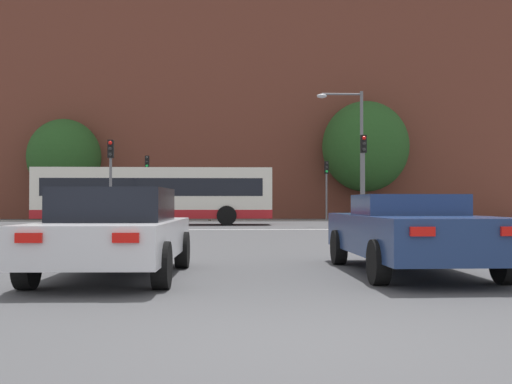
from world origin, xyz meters
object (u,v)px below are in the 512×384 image
traffic_light_far_right (326,180)px  pedestrian_walking_east (210,204)px  bus_crossing_lead (155,195)px  traffic_light_near_right (364,166)px  car_roadster_right (410,232)px  traffic_light_near_left (111,169)px  pedestrian_waiting (127,204)px  street_lamp_junction (353,142)px  traffic_light_far_left (147,177)px  car_saloon_left (115,231)px

traffic_light_far_right → pedestrian_walking_east: (-7.52, -0.44, -1.53)m
bus_crossing_lead → traffic_light_near_right: 11.25m
car_roadster_right → traffic_light_near_left: size_ratio=1.26×
car_roadster_right → traffic_light_far_right: traffic_light_far_right is taller
traffic_light_near_left → traffic_light_near_right: traffic_light_near_right is taller
traffic_light_near_left → traffic_light_near_right: bearing=-1.8°
car_roadster_right → bus_crossing_lead: bus_crossing_lead is taller
car_roadster_right → pedestrian_walking_east: pedestrian_walking_east is taller
pedestrian_waiting → traffic_light_near_left: bearing=161.8°
car_roadster_right → street_lamp_junction: 21.98m
traffic_light_far_right → traffic_light_near_right: size_ratio=0.92×
traffic_light_far_left → traffic_light_near_right: bearing=-48.4°
car_saloon_left → pedestrian_waiting: size_ratio=2.61×
traffic_light_far_right → traffic_light_far_left: bearing=-178.0°
traffic_light_near_right → pedestrian_walking_east: (-7.18, 12.48, -1.75)m
car_roadster_right → traffic_light_far_right: size_ratio=1.29×
traffic_light_far_right → traffic_light_near_right: traffic_light_near_right is taller
traffic_light_far_right → pedestrian_waiting: size_ratio=2.18×
car_roadster_right → traffic_light_far_left: 31.42m
traffic_light_near_right → pedestrian_walking_east: traffic_light_near_right is taller
car_roadster_right → traffic_light_near_left: 19.97m
car_roadster_right → pedestrian_waiting: bearing=106.2°
street_lamp_junction → car_saloon_left: bearing=-110.2°
bus_crossing_lead → car_roadster_right: bearing=16.4°
pedestrian_waiting → traffic_light_near_right: bearing=-160.5°
street_lamp_junction → pedestrian_waiting: 16.25m
car_saloon_left → traffic_light_far_right: size_ratio=1.19×
bus_crossing_lead → traffic_light_far_right: (10.18, 7.61, 1.02)m
traffic_light_near_left → street_lamp_junction: size_ratio=0.58×
traffic_light_near_left → pedestrian_walking_east: (4.03, 12.13, -1.60)m
bus_crossing_lead → traffic_light_near_right: traffic_light_near_right is taller
car_roadster_right → traffic_light_near_left: bearing=113.6°
traffic_light_far_right → pedestrian_waiting: bearing=178.5°
car_saloon_left → pedestrian_walking_east: bearing=90.5°
traffic_light_far_right → pedestrian_waiting: (-12.82, 0.33, -1.56)m
car_saloon_left → bus_crossing_lead: bus_crossing_lead is taller
car_roadster_right → traffic_light_near_right: 18.15m
traffic_light_far_left → traffic_light_near_right: (11.13, -12.52, 0.03)m
car_saloon_left → pedestrian_walking_east: (0.59, 30.68, 0.35)m
car_saloon_left → street_lamp_junction: street_lamp_junction is taller
car_saloon_left → traffic_light_near_left: bearing=102.1°
traffic_light_far_right → pedestrian_walking_east: size_ratio=2.14×
traffic_light_far_left → pedestrian_waiting: size_ratio=2.36×
bus_crossing_lead → traffic_light_near_left: 5.26m
pedestrian_waiting → pedestrian_walking_east: size_ratio=0.98×
street_lamp_junction → pedestrian_walking_east: 11.94m
traffic_light_near_right → pedestrian_waiting: size_ratio=2.38×
car_saloon_left → traffic_light_near_right: 19.91m
bus_crossing_lead → traffic_light_far_left: traffic_light_far_left is taller
traffic_light_near_left → car_roadster_right: bearing=-65.7°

